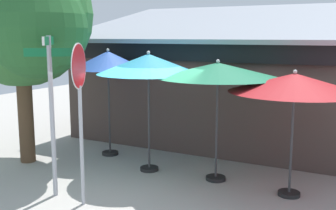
{
  "coord_description": "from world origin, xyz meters",
  "views": [
    {
      "loc": [
        4.59,
        -7.16,
        3.2
      ],
      "look_at": [
        0.12,
        1.2,
        1.6
      ],
      "focal_mm": 44.4,
      "sensor_mm": 36.0,
      "label": 1
    }
  ],
  "objects_px": {
    "patio_umbrella_royal_blue_left": "(108,61)",
    "patio_umbrella_forest_green_right": "(218,71)",
    "patio_umbrella_teal_center": "(148,65)",
    "shade_tree": "(23,17)",
    "street_sign_post": "(51,99)",
    "stop_sign": "(80,92)",
    "patio_umbrella_crimson_far_right": "(295,84)"
  },
  "relations": [
    {
      "from": "patio_umbrella_royal_blue_left",
      "to": "patio_umbrella_forest_green_right",
      "type": "distance_m",
      "value": 3.31
    },
    {
      "from": "patio_umbrella_teal_center",
      "to": "shade_tree",
      "type": "relative_size",
      "value": 0.52
    },
    {
      "from": "street_sign_post",
      "to": "shade_tree",
      "type": "height_order",
      "value": "shade_tree"
    },
    {
      "from": "patio_umbrella_royal_blue_left",
      "to": "patio_umbrella_teal_center",
      "type": "relative_size",
      "value": 1.0
    },
    {
      "from": "stop_sign",
      "to": "shade_tree",
      "type": "distance_m",
      "value": 3.46
    },
    {
      "from": "stop_sign",
      "to": "street_sign_post",
      "type": "bearing_deg",
      "value": 173.81
    },
    {
      "from": "street_sign_post",
      "to": "stop_sign",
      "type": "height_order",
      "value": "street_sign_post"
    },
    {
      "from": "stop_sign",
      "to": "patio_umbrella_teal_center",
      "type": "xyz_separation_m",
      "value": [
        0.09,
        2.33,
        0.36
      ]
    },
    {
      "from": "patio_umbrella_teal_center",
      "to": "patio_umbrella_forest_green_right",
      "type": "xyz_separation_m",
      "value": [
        1.65,
        0.12,
        -0.09
      ]
    },
    {
      "from": "shade_tree",
      "to": "patio_umbrella_crimson_far_right",
      "type": "bearing_deg",
      "value": 8.26
    },
    {
      "from": "patio_umbrella_royal_blue_left",
      "to": "patio_umbrella_crimson_far_right",
      "type": "relative_size",
      "value": 1.12
    },
    {
      "from": "patio_umbrella_forest_green_right",
      "to": "shade_tree",
      "type": "xyz_separation_m",
      "value": [
        -4.56,
        -1.06,
        1.18
      ]
    },
    {
      "from": "patio_umbrella_crimson_far_right",
      "to": "street_sign_post",
      "type": "bearing_deg",
      "value": -152.16
    },
    {
      "from": "patio_umbrella_royal_blue_left",
      "to": "patio_umbrella_teal_center",
      "type": "height_order",
      "value": "patio_umbrella_royal_blue_left"
    },
    {
      "from": "shade_tree",
      "to": "patio_umbrella_forest_green_right",
      "type": "bearing_deg",
      "value": 13.1
    },
    {
      "from": "shade_tree",
      "to": "stop_sign",
      "type": "bearing_deg",
      "value": -26.21
    },
    {
      "from": "street_sign_post",
      "to": "patio_umbrella_teal_center",
      "type": "relative_size",
      "value": 1.12
    },
    {
      "from": "street_sign_post",
      "to": "shade_tree",
      "type": "xyz_separation_m",
      "value": [
        -2.03,
        1.3,
        1.65
      ]
    },
    {
      "from": "patio_umbrella_crimson_far_right",
      "to": "shade_tree",
      "type": "height_order",
      "value": "shade_tree"
    },
    {
      "from": "stop_sign",
      "to": "patio_umbrella_forest_green_right",
      "type": "xyz_separation_m",
      "value": [
        1.74,
        2.45,
        0.27
      ]
    },
    {
      "from": "street_sign_post",
      "to": "shade_tree",
      "type": "relative_size",
      "value": 0.58
    },
    {
      "from": "street_sign_post",
      "to": "patio_umbrella_forest_green_right",
      "type": "relative_size",
      "value": 1.19
    },
    {
      "from": "street_sign_post",
      "to": "patio_umbrella_crimson_far_right",
      "type": "bearing_deg",
      "value": 27.84
    },
    {
      "from": "stop_sign",
      "to": "patio_umbrella_royal_blue_left",
      "type": "distance_m",
      "value": 3.36
    },
    {
      "from": "patio_umbrella_forest_green_right",
      "to": "patio_umbrella_teal_center",
      "type": "bearing_deg",
      "value": -175.75
    },
    {
      "from": "patio_umbrella_teal_center",
      "to": "patio_umbrella_forest_green_right",
      "type": "relative_size",
      "value": 1.06
    },
    {
      "from": "stop_sign",
      "to": "patio_umbrella_teal_center",
      "type": "height_order",
      "value": "stop_sign"
    },
    {
      "from": "street_sign_post",
      "to": "patio_umbrella_forest_green_right",
      "type": "height_order",
      "value": "street_sign_post"
    },
    {
      "from": "patio_umbrella_teal_center",
      "to": "patio_umbrella_forest_green_right",
      "type": "bearing_deg",
      "value": 4.25
    },
    {
      "from": "street_sign_post",
      "to": "patio_umbrella_teal_center",
      "type": "distance_m",
      "value": 2.47
    },
    {
      "from": "stop_sign",
      "to": "patio_umbrella_teal_center",
      "type": "bearing_deg",
      "value": 87.9
    },
    {
      "from": "patio_umbrella_teal_center",
      "to": "patio_umbrella_crimson_far_right",
      "type": "distance_m",
      "value": 3.31
    }
  ]
}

